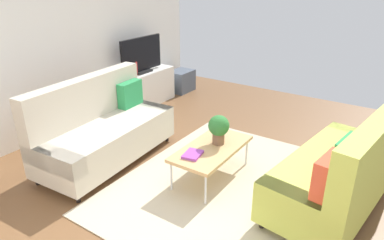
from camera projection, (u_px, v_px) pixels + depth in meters
The scene contains 15 objects.
ground_plane at pixel (210, 185), 4.11m from camera, with size 7.68×7.68×0.00m, color brown.
wall_far at pixel (46, 39), 4.98m from camera, with size 6.40×0.12×2.90m, color white.
area_rug at pixel (223, 184), 4.13m from camera, with size 2.90×2.20×0.01m, color beige.
couch_beige at pixel (104, 129), 4.54m from camera, with size 1.95×0.96×1.10m.
couch_green at pixel (343, 170), 3.58m from camera, with size 2.00×1.09×1.10m.
coffee_table at pixel (212, 149), 4.12m from camera, with size 1.10×0.56×0.42m.
tv_console at pixel (143, 89), 6.47m from camera, with size 1.40×0.44×0.64m, color silver.
tv at pixel (141, 56), 6.21m from camera, with size 1.00×0.20×0.64m.
storage_trunk at pixel (181, 81), 7.30m from camera, with size 0.52×0.40×0.44m, color #4C5666.
potted_plant at pixel (219, 128), 4.11m from camera, with size 0.25×0.25×0.36m.
table_book_0 at pixel (193, 154), 3.91m from camera, with size 0.24×0.18×0.03m, color purple.
vase_0 at pixel (116, 74), 5.89m from camera, with size 0.08×0.08×0.20m, color #B24C4C.
vase_1 at pixel (122, 74), 6.01m from camera, with size 0.09×0.09×0.13m, color silver.
bottle_0 at pixel (132, 71), 6.07m from camera, with size 0.06×0.06×0.19m, color gold.
bottle_1 at pixel (136, 68), 6.14m from camera, with size 0.04×0.04×0.24m, color red.
Camera 1 is at (-3.00, -1.76, 2.33)m, focal length 32.36 mm.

